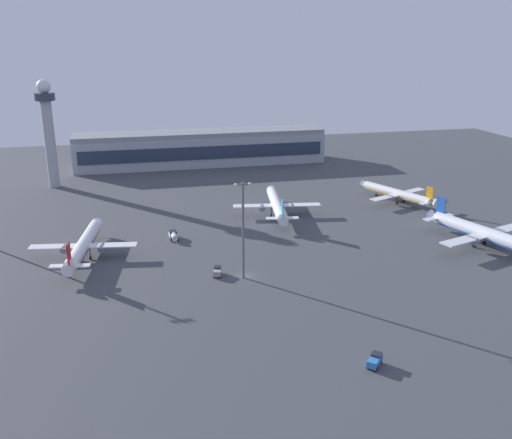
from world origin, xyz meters
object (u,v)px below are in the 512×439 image
at_px(cargo_loader, 375,361).
at_px(airplane_terminal_side, 487,235).
at_px(fuel_truck, 174,235).
at_px(airplane_far_stand, 83,245).
at_px(apron_light_central, 243,225).
at_px(control_tower, 48,127).
at_px(baggage_tractor, 217,271).
at_px(airplane_taxiway_distant, 397,194).
at_px(airplane_near_gate, 277,205).

bearing_deg(cargo_loader, airplane_terminal_side, 83.51).
xyz_separation_m(airplane_terminal_side, fuel_truck, (-89.71, 29.49, -2.96)).
relative_size(airplane_far_stand, apron_light_central, 1.50).
relative_size(airplane_far_stand, cargo_loader, 8.85).
bearing_deg(airplane_far_stand, control_tower, 109.91).
xyz_separation_m(baggage_tractor, cargo_loader, (22.05, -49.34, 0.00)).
xyz_separation_m(airplane_taxiway_distant, apron_light_central, (-71.67, -54.89, 11.27)).
bearing_deg(airplane_terminal_side, baggage_tractor, -16.53).
relative_size(control_tower, airplane_taxiway_distant, 1.29).
bearing_deg(fuel_truck, baggage_tractor, -77.10).
xyz_separation_m(airplane_terminal_side, airplane_far_stand, (-116.00, 20.30, -0.57)).
bearing_deg(airplane_taxiway_distant, fuel_truck, 171.12).
height_order(airplane_taxiway_distant, baggage_tractor, airplane_taxiway_distant).
bearing_deg(fuel_truck, airplane_taxiway_distant, 10.97).
distance_m(airplane_far_stand, airplane_taxiway_distant, 116.81).
bearing_deg(airplane_near_gate, control_tower, 152.24).
height_order(baggage_tractor, cargo_loader, same).
relative_size(airplane_taxiway_distant, apron_light_central, 1.32).
bearing_deg(airplane_far_stand, airplane_terminal_side, -0.70).
bearing_deg(airplane_taxiway_distant, cargo_loader, -141.51).
distance_m(airplane_terminal_side, baggage_tractor, 81.23).
bearing_deg(airplane_terminal_side, apron_light_central, -14.00).
distance_m(control_tower, airplane_far_stand, 89.96).
bearing_deg(fuel_truck, airplane_near_gate, 20.87).
distance_m(airplane_terminal_side, airplane_near_gate, 69.32).
bearing_deg(cargo_loader, control_tower, 158.00).
distance_m(airplane_taxiway_distant, cargo_loader, 115.50).
distance_m(airplane_near_gate, airplane_taxiway_distant, 48.92).
xyz_separation_m(baggage_tractor, fuel_truck, (-8.55, 30.67, 0.19)).
height_order(airplane_near_gate, baggage_tractor, airplane_near_gate).
xyz_separation_m(baggage_tractor, apron_light_central, (6.33, -3.21, 13.57)).
xyz_separation_m(fuel_truck, apron_light_central, (14.87, -33.87, 13.39)).
xyz_separation_m(airplane_taxiway_distant, cargo_loader, (-55.95, -101.02, -2.30)).
distance_m(airplane_near_gate, fuel_truck, 41.35).
relative_size(control_tower, airplane_near_gate, 1.11).
relative_size(control_tower, airplane_far_stand, 1.14).
relative_size(control_tower, apron_light_central, 1.71).
xyz_separation_m(airplane_far_stand, fuel_truck, (26.29, 9.18, -2.39)).
xyz_separation_m(airplane_far_stand, airplane_taxiway_distant, (112.83, 30.20, -0.28)).
distance_m(control_tower, cargo_loader, 174.54).
bearing_deg(control_tower, cargo_loader, -64.99).
distance_m(control_tower, airplane_near_gate, 102.61).
distance_m(baggage_tractor, cargo_loader, 54.04).
bearing_deg(baggage_tractor, cargo_loader, -53.60).
relative_size(airplane_far_stand, baggage_tractor, 8.66).
relative_size(fuel_truck, cargo_loader, 1.46).
height_order(control_tower, fuel_truck, control_tower).
bearing_deg(airplane_taxiway_distant, airplane_near_gate, 162.77).
xyz_separation_m(airplane_far_stand, cargo_loader, (56.88, -70.82, -2.58)).
bearing_deg(airplane_near_gate, fuel_truck, -147.38).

